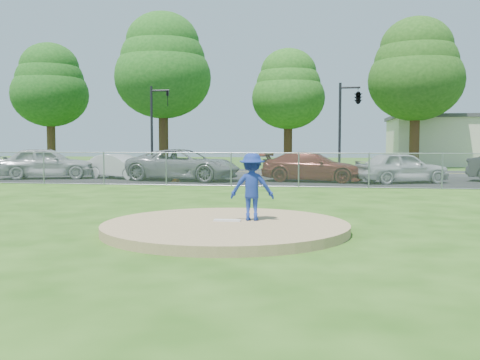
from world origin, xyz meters
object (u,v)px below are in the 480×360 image
object	(u,v)px
parked_car_white	(120,166)
parked_car_gray	(184,165)
traffic_signal_center	(356,99)
traffic_cone	(176,175)
tree_center	(288,89)
traffic_signal_left	(155,121)
parked_car_darkred	(312,167)
parked_car_silver	(47,163)
parked_car_pearl	(402,167)
tree_left	(163,65)
tree_right	(416,69)
pitcher	(252,187)
tree_far_left	(50,85)

from	to	relation	value
parked_car_white	parked_car_gray	world-z (taller)	parked_car_gray
traffic_signal_center	traffic_cone	size ratio (longest dim) A/B	8.22
tree_center	traffic_signal_left	bearing A→B (deg)	-122.90
parked_car_darkred	traffic_signal_left	bearing A→B (deg)	65.45
parked_car_silver	parked_car_pearl	size ratio (longest dim) A/B	1.13
tree_left	traffic_signal_left	size ratio (longest dim) A/B	2.24
tree_left	parked_car_silver	xyz separation A→B (m)	(-1.77, -15.53, -7.37)
tree_left	parked_car_pearl	world-z (taller)	tree_left
tree_left	traffic_signal_center	distance (m)	17.84
tree_left	tree_right	bearing A→B (deg)	2.86
parked_car_white	parked_car_darkred	xyz separation A→B (m)	(10.34, -0.61, 0.08)
parked_car_gray	parked_car_pearl	distance (m)	10.82
tree_center	parked_car_pearl	bearing A→B (deg)	-70.16
parked_car_silver	parked_car_white	size ratio (longest dim) A/B	1.25
tree_right	parked_car_darkred	size ratio (longest dim) A/B	2.29
traffic_cone	parked_car_pearl	xyz separation A→B (m)	(11.07, 0.68, 0.42)
tree_left	traffic_cone	bearing A→B (deg)	-70.87
parked_car_gray	traffic_cone	bearing A→B (deg)	170.13
tree_left	tree_center	bearing A→B (deg)	16.70
pitcher	parked_car_pearl	xyz separation A→B (m)	(5.26, 14.74, -0.19)
tree_center	parked_car_darkred	bearing A→B (deg)	-82.30
tree_far_left	traffic_signal_center	xyz separation A→B (m)	(25.97, -11.00, -2.45)
tree_right	pitcher	size ratio (longest dim) A/B	7.66
tree_center	parked_car_pearl	size ratio (longest dim) A/B	2.21
tree_left	tree_right	size ratio (longest dim) A/B	1.08
tree_center	traffic_signal_left	distance (m)	14.63
tree_center	pitcher	size ratio (longest dim) A/B	6.48
tree_center	tree_left	bearing A→B (deg)	-163.30
tree_far_left	parked_car_gray	bearing A→B (deg)	-46.34
traffic_signal_left	parked_car_darkred	xyz separation A→B (m)	(10.27, -6.57, -2.61)
parked_car_silver	pitcher	bearing A→B (deg)	-157.92
tree_left	pitcher	bearing A→B (deg)	-69.33
tree_left	parked_car_pearl	distance (m)	24.23
parked_car_silver	parked_car_white	xyz separation A→B (m)	(3.95, 0.57, -0.20)
tree_left	traffic_signal_left	bearing A→B (deg)	-76.04
tree_right	parked_car_pearl	world-z (taller)	tree_right
tree_far_left	traffic_signal_center	size ratio (longest dim) A/B	1.92
parked_car_white	parked_car_gray	xyz separation A→B (m)	(3.78, -0.82, 0.15)
traffic_signal_left	pitcher	size ratio (longest dim) A/B	3.69
pitcher	tree_right	bearing A→B (deg)	-107.57
parked_car_darkred	traffic_signal_center	bearing A→B (deg)	-12.50
traffic_signal_left	parked_car_darkred	bearing A→B (deg)	-32.58
tree_left	parked_car_silver	world-z (taller)	tree_left
pitcher	parked_car_silver	xyz separation A→B (m)	(-13.30, 15.02, -0.09)
tree_left	pitcher	world-z (taller)	tree_left
traffic_cone	parked_car_pearl	distance (m)	11.09
traffic_signal_left	parked_car_white	size ratio (longest dim) A/B	1.40
traffic_cone	parked_car_gray	distance (m)	0.88
tree_far_left	tree_right	bearing A→B (deg)	-1.85
pitcher	traffic_signal_left	bearing A→B (deg)	-69.21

